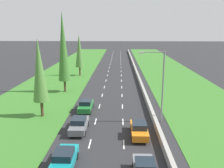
{
  "coord_description": "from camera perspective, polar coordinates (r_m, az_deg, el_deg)",
  "views": [
    {
      "loc": [
        1.23,
        -1.31,
        11.7
      ],
      "look_at": [
        -0.26,
        46.79,
        0.22
      ],
      "focal_mm": 38.1,
      "sensor_mm": 36.0,
      "label": 1
    }
  ],
  "objects": [
    {
      "name": "ground_plane",
      "position": [
        62.43,
        0.61,
        2.61
      ],
      "size": [
        300.0,
        300.0,
        0.0
      ],
      "primitive_type": "plane",
      "color": "#28282B",
      "rests_on": "ground"
    },
    {
      "name": "median_barrier",
      "position": [
        62.5,
        5.85,
        2.95
      ],
      "size": [
        0.44,
        120.0,
        0.85
      ],
      "primitive_type": "cube",
      "color": "#9E9B93",
      "rests_on": "ground"
    },
    {
      "name": "grass_verge_left",
      "position": [
        63.94,
        -10.81,
        2.65
      ],
      "size": [
        14.0,
        140.0,
        0.04
      ],
      "primitive_type": "cube",
      "color": "#387528",
      "rests_on": "ground"
    },
    {
      "name": "grey_sedan_left_lane",
      "position": [
        28.03,
        -7.9,
        -9.58
      ],
      "size": [
        1.82,
        4.5,
        1.64
      ],
      "color": "slate",
      "rests_on": "ground"
    },
    {
      "name": "teal_sedan_left_lane",
      "position": [
        21.53,
        -11.39,
        -17.24
      ],
      "size": [
        1.82,
        4.5,
        1.64
      ],
      "color": "teal",
      "rests_on": "ground"
    },
    {
      "name": "poplar_tree_third",
      "position": [
        43.82,
        -11.64,
        8.74
      ],
      "size": [
        2.16,
        2.16,
        14.56
      ],
      "color": "#4C3823",
      "rests_on": "ground"
    },
    {
      "name": "grass_verge_right",
      "position": [
        63.78,
        13.62,
        2.48
      ],
      "size": [
        14.0,
        140.0,
        0.04
      ],
      "primitive_type": "cube",
      "color": "#387528",
      "rests_on": "ground"
    },
    {
      "name": "poplar_tree_second",
      "position": [
        32.11,
        -17.04,
        3.09
      ],
      "size": [
        2.06,
        2.06,
        10.44
      ],
      "color": "#4C3823",
      "rests_on": "ground"
    },
    {
      "name": "lane_markings",
      "position": [
        62.43,
        0.61,
        2.62
      ],
      "size": [
        3.64,
        116.0,
        0.01
      ],
      "color": "white",
      "rests_on": "ground"
    },
    {
      "name": "orange_sedan_right_lane",
      "position": [
        26.7,
        6.51,
        -10.74
      ],
      "size": [
        1.82,
        4.5,
        1.64
      ],
      "color": "orange",
      "rests_on": "ground"
    },
    {
      "name": "street_light_mast",
      "position": [
        29.69,
        11.51,
        0.56
      ],
      "size": [
        3.2,
        0.28,
        9.0
      ],
      "color": "gray",
      "rests_on": "ground"
    },
    {
      "name": "green_sedan_left_lane",
      "position": [
        34.35,
        -6.32,
        -5.15
      ],
      "size": [
        1.82,
        4.5,
        1.64
      ],
      "color": "#237A33",
      "rests_on": "ground"
    },
    {
      "name": "poplar_tree_fourth",
      "position": [
        59.0,
        -7.86,
        7.84
      ],
      "size": [
        2.05,
        2.05,
        10.08
      ],
      "color": "#4C3823",
      "rests_on": "ground"
    }
  ]
}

